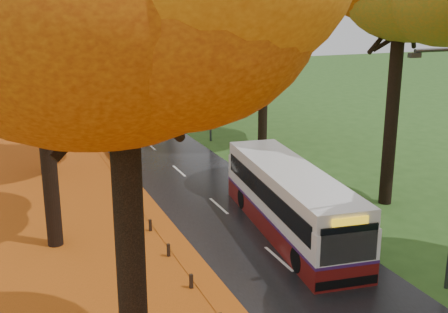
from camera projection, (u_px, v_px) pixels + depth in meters
road at (174, 167)px, 32.37m from camera, size 6.50×90.00×0.04m
centre_line at (174, 166)px, 32.36m from camera, size 0.12×90.00×0.01m
leaf_verge at (8, 186)px, 29.08m from camera, size 12.00×90.00×0.02m
leaf_drift at (121, 172)px, 31.24m from camera, size 0.90×90.00×0.01m
streetlamp_mid at (207, 72)px, 37.00m from camera, size 2.45×0.18×8.00m
streetlamp_far at (130, 47)px, 56.61m from camera, size 2.45×0.18×8.00m
bus at (290, 199)px, 22.87m from camera, size 3.53×10.40×2.68m
car_white at (123, 146)px, 34.38m from camera, size 1.59×3.78×1.28m
car_silver at (87, 108)px, 46.58m from camera, size 1.79×3.88×1.23m
car_dark at (79, 101)px, 49.23m from camera, size 3.25×5.16×1.39m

